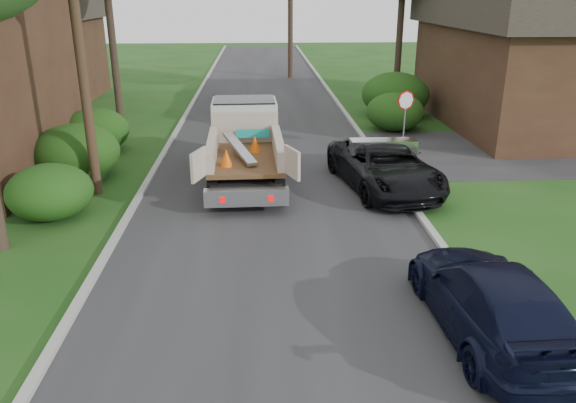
# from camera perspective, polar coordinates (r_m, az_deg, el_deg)

# --- Properties ---
(ground) EXTENTS (120.00, 120.00, 0.00)m
(ground) POSITION_cam_1_polar(r_m,az_deg,el_deg) (13.37, -1.09, -5.95)
(ground) COLOR #174413
(ground) RESTS_ON ground
(road) EXTENTS (8.00, 90.00, 0.02)m
(road) POSITION_cam_1_polar(r_m,az_deg,el_deg) (22.75, -1.97, 5.37)
(road) COLOR #28282B
(road) RESTS_ON ground
(side_street) EXTENTS (16.00, 7.00, 0.02)m
(side_street) POSITION_cam_1_polar(r_m,az_deg,el_deg) (25.05, 26.80, 4.58)
(side_street) COLOR #28282B
(side_street) RESTS_ON ground
(curb_left) EXTENTS (0.20, 90.00, 0.12)m
(curb_left) POSITION_cam_1_polar(r_m,az_deg,el_deg) (23.04, -12.26, 5.24)
(curb_left) COLOR #9E9E99
(curb_left) RESTS_ON ground
(curb_right) EXTENTS (0.20, 90.00, 0.12)m
(curb_right) POSITION_cam_1_polar(r_m,az_deg,el_deg) (23.17, 8.27, 5.59)
(curb_right) COLOR #9E9E99
(curb_right) RESTS_ON ground
(stop_sign) EXTENTS (0.71, 0.32, 2.48)m
(stop_sign) POSITION_cam_1_polar(r_m,az_deg,el_deg) (22.08, 11.83, 9.21)
(stop_sign) COLOR slate
(stop_sign) RESTS_ON ground
(utility_pole) EXTENTS (2.42, 1.25, 10.00)m
(utility_pole) POSITION_cam_1_polar(r_m,az_deg,el_deg) (17.71, -20.68, 16.76)
(utility_pole) COLOR #382619
(utility_pole) RESTS_ON ground
(house_left_far) EXTENTS (7.56, 7.56, 6.00)m
(house_left_far) POSITION_cam_1_polar(r_m,az_deg,el_deg) (36.52, -24.87, 14.17)
(house_left_far) COLOR #3C2218
(house_left_far) RESTS_ON ground
(house_right) EXTENTS (9.72, 12.96, 6.20)m
(house_right) POSITION_cam_1_polar(r_m,az_deg,el_deg) (29.33, 24.84, 13.26)
(house_right) COLOR #3C2218
(house_right) RESTS_ON ground
(hedge_left_a) EXTENTS (2.34, 2.34, 1.53)m
(hedge_left_a) POSITION_cam_1_polar(r_m,az_deg,el_deg) (16.87, -23.04, 0.92)
(hedge_left_a) COLOR #0E3E0F
(hedge_left_a) RESTS_ON ground
(hedge_left_b) EXTENTS (2.86, 2.86, 1.87)m
(hedge_left_b) POSITION_cam_1_polar(r_m,az_deg,el_deg) (20.08, -20.73, 4.72)
(hedge_left_b) COLOR #0E3E0F
(hedge_left_b) RESTS_ON ground
(hedge_left_c) EXTENTS (2.60, 2.60, 1.70)m
(hedge_left_c) POSITION_cam_1_polar(r_m,az_deg,el_deg) (23.44, -18.98, 6.85)
(hedge_left_c) COLOR #0E3E0F
(hedge_left_c) RESTS_ON ground
(hedge_right_a) EXTENTS (2.60, 2.60, 1.70)m
(hedge_right_a) POSITION_cam_1_polar(r_m,az_deg,el_deg) (26.21, 10.81, 8.96)
(hedge_right_a) COLOR #0E3E0F
(hedge_right_a) RESTS_ON ground
(hedge_right_b) EXTENTS (3.38, 3.38, 2.21)m
(hedge_right_b) POSITION_cam_1_polar(r_m,az_deg,el_deg) (29.19, 10.85, 10.63)
(hedge_right_b) COLOR #0E3E0F
(hedge_right_b) RESTS_ON ground
(flatbed_truck) EXTENTS (2.97, 6.39, 2.40)m
(flatbed_truck) POSITION_cam_1_polar(r_m,az_deg,el_deg) (19.29, -4.38, 6.52)
(flatbed_truck) COLOR black
(flatbed_truck) RESTS_ON ground
(black_pickup) EXTENTS (3.34, 5.70, 1.49)m
(black_pickup) POSITION_cam_1_polar(r_m,az_deg,el_deg) (18.16, 9.79, 3.56)
(black_pickup) COLOR black
(black_pickup) RESTS_ON ground
(navy_suv) EXTENTS (2.14, 4.91, 1.41)m
(navy_suv) POSITION_cam_1_polar(r_m,az_deg,el_deg) (11.00, 19.99, -9.37)
(navy_suv) COLOR black
(navy_suv) RESTS_ON ground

